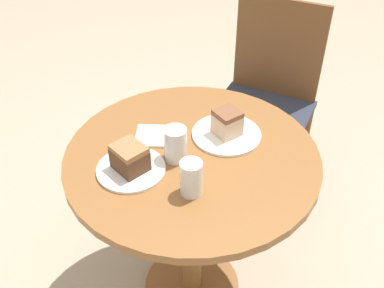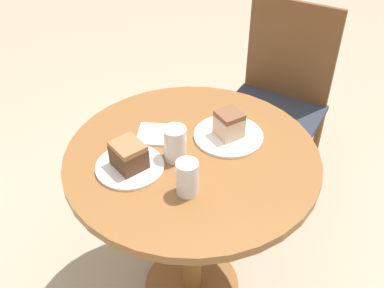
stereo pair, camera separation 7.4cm
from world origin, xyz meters
name	(u,v)px [view 1 (the left image)]	position (x,y,z in m)	size (l,w,h in m)	color
ground_plane	(192,286)	(0.00, 0.00, 0.00)	(8.00, 8.00, 0.00)	tan
table	(192,189)	(0.00, 0.00, 0.59)	(0.85, 0.85, 0.76)	brown
chair	(265,98)	(0.14, 0.83, 0.49)	(0.54, 0.54, 0.95)	brown
plate_near	(131,169)	(-0.16, -0.14, 0.76)	(0.22, 0.22, 0.01)	white
plate_far	(226,134)	(0.09, 0.13, 0.76)	(0.24, 0.24, 0.01)	white
cake_slice_near	(130,158)	(-0.16, -0.14, 0.81)	(0.13, 0.13, 0.09)	brown
cake_slice_far	(227,123)	(0.09, 0.13, 0.81)	(0.11, 0.11, 0.09)	beige
glass_lemonade	(191,180)	(0.05, -0.17, 0.81)	(0.07, 0.07, 0.11)	silver
glass_water	(176,146)	(-0.04, -0.04, 0.81)	(0.07, 0.07, 0.12)	silver
napkin_stack	(153,136)	(-0.15, 0.05, 0.76)	(0.15, 0.15, 0.01)	silver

